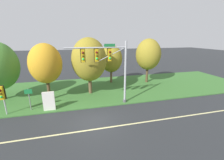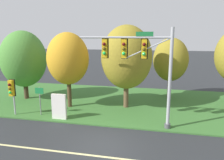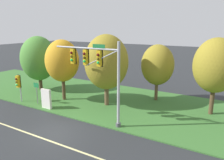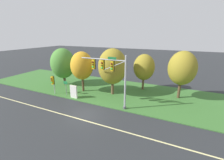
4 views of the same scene
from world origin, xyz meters
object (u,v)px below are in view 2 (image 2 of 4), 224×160
(pedestrian_signal_near_kerb, at_px, (12,90))
(route_sign_post, at_px, (40,97))
(traffic_signal_mast, at_px, (141,60))
(tree_left_of_mast, at_px, (68,59))
(tree_nearest_road, at_px, (24,59))
(tree_mid_verge, at_px, (171,60))
(tree_behind_signpost, at_px, (127,57))
(info_kiosk, at_px, (59,107))

(pedestrian_signal_near_kerb, bearing_deg, route_sign_post, 15.47)
(traffic_signal_mast, relative_size, pedestrian_signal_near_kerb, 2.32)
(pedestrian_signal_near_kerb, xyz_separation_m, tree_left_of_mast, (3.43, 2.93, 2.15))
(tree_nearest_road, relative_size, tree_left_of_mast, 1.03)
(traffic_signal_mast, bearing_deg, tree_mid_verge, 73.62)
(traffic_signal_mast, relative_size, tree_mid_verge, 1.12)
(tree_behind_signpost, bearing_deg, tree_mid_verge, 46.50)
(tree_left_of_mast, distance_m, info_kiosk, 4.34)
(route_sign_post, height_order, tree_left_of_mast, tree_left_of_mast)
(pedestrian_signal_near_kerb, distance_m, info_kiosk, 3.97)
(route_sign_post, relative_size, tree_nearest_road, 0.34)
(traffic_signal_mast, height_order, tree_nearest_road, traffic_signal_mast)
(info_kiosk, bearing_deg, tree_left_of_mast, 97.70)
(traffic_signal_mast, xyz_separation_m, tree_nearest_road, (-11.51, 4.31, -0.65))
(route_sign_post, bearing_deg, pedestrian_signal_near_kerb, -164.53)
(pedestrian_signal_near_kerb, xyz_separation_m, info_kiosk, (3.81, 0.08, -1.10))
(pedestrian_signal_near_kerb, distance_m, tree_left_of_mast, 5.00)
(route_sign_post, bearing_deg, tree_nearest_road, 134.32)
(route_sign_post, distance_m, tree_mid_verge, 12.61)
(route_sign_post, distance_m, tree_left_of_mast, 3.90)
(tree_nearest_road, relative_size, info_kiosk, 3.46)
(tree_left_of_mast, bearing_deg, pedestrian_signal_near_kerb, -139.46)
(tree_nearest_road, bearing_deg, route_sign_post, -45.68)
(traffic_signal_mast, distance_m, pedestrian_signal_near_kerb, 10.07)
(tree_behind_signpost, bearing_deg, traffic_signal_mast, -68.30)
(pedestrian_signal_near_kerb, distance_m, tree_mid_verge, 14.45)
(pedestrian_signal_near_kerb, bearing_deg, tree_nearest_road, 111.79)
(pedestrian_signal_near_kerb, height_order, info_kiosk, pedestrian_signal_near_kerb)
(traffic_signal_mast, xyz_separation_m, tree_behind_signpost, (-1.50, 3.76, -0.21))
(traffic_signal_mast, distance_m, tree_nearest_road, 12.31)
(traffic_signal_mast, xyz_separation_m, tree_mid_verge, (2.27, 7.74, -0.75))
(traffic_signal_mast, relative_size, route_sign_post, 2.99)
(pedestrian_signal_near_kerb, distance_m, tree_behind_signpost, 9.39)
(tree_mid_verge, bearing_deg, tree_left_of_mast, -150.43)
(route_sign_post, height_order, tree_behind_signpost, tree_behind_signpost)
(route_sign_post, relative_size, info_kiosk, 1.17)
(tree_left_of_mast, relative_size, info_kiosk, 3.37)
(traffic_signal_mast, height_order, info_kiosk, traffic_signal_mast)
(tree_nearest_road, bearing_deg, tree_behind_signpost, -3.15)
(traffic_signal_mast, bearing_deg, tree_behind_signpost, 111.70)
(tree_nearest_road, xyz_separation_m, tree_behind_signpost, (10.02, -0.55, 0.44))
(tree_left_of_mast, height_order, tree_behind_signpost, tree_behind_signpost)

